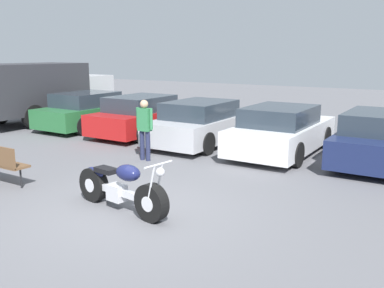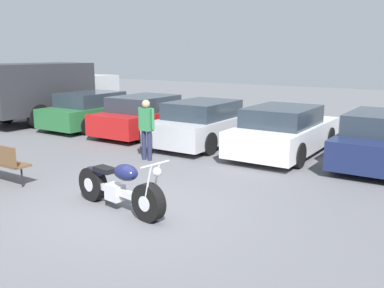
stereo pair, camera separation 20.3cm
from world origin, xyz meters
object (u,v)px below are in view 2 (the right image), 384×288
(motorcycle, at_px, (118,187))
(person_standing, at_px, (146,125))
(parked_car_silver, at_px, (206,123))
(parked_car_white, at_px, (284,131))
(parked_car_navy, at_px, (384,140))
(parked_car_red, at_px, (148,116))
(parked_car_green, at_px, (95,111))
(delivery_truck, at_px, (46,89))

(motorcycle, xyz_separation_m, person_standing, (-1.90, 3.15, 0.53))
(motorcycle, relative_size, person_standing, 1.40)
(motorcycle, distance_m, parked_car_silver, 6.03)
(motorcycle, bearing_deg, parked_car_white, 81.50)
(parked_car_silver, relative_size, parked_car_navy, 1.00)
(parked_car_red, distance_m, parked_car_navy, 7.66)
(parked_car_green, height_order, delivery_truck, delivery_truck)
(parked_car_white, relative_size, delivery_truck, 0.70)
(parked_car_silver, xyz_separation_m, delivery_truck, (-7.82, 0.24, 0.70))
(parked_car_red, xyz_separation_m, parked_car_silver, (2.55, -0.30, 0.00))
(motorcycle, height_order, person_standing, person_standing)
(parked_car_silver, bearing_deg, parked_car_white, 0.66)
(parked_car_green, distance_m, parked_car_navy, 10.22)
(person_standing, bearing_deg, delivery_truck, 159.28)
(parked_car_green, height_order, parked_car_red, same)
(motorcycle, height_order, parked_car_white, parked_car_white)
(parked_car_green, height_order, parked_car_silver, same)
(parked_car_navy, bearing_deg, motorcycle, -119.32)
(parked_car_white, xyz_separation_m, person_standing, (-2.77, -2.67, 0.30))
(delivery_truck, height_order, person_standing, delivery_truck)
(parked_car_green, relative_size, person_standing, 2.62)
(parked_car_silver, distance_m, parked_car_white, 2.55)
(motorcycle, xyz_separation_m, parked_car_navy, (3.42, 6.10, 0.22))
(parked_car_green, distance_m, parked_car_red, 2.55)
(parked_car_green, relative_size, parked_car_navy, 1.00)
(parked_car_navy, relative_size, delivery_truck, 0.70)
(parked_car_red, bearing_deg, parked_car_white, -2.99)
(parked_car_white, bearing_deg, motorcycle, -98.50)
(parked_car_green, height_order, person_standing, person_standing)
(parked_car_silver, distance_m, delivery_truck, 7.86)
(motorcycle, relative_size, delivery_truck, 0.37)
(parked_car_green, height_order, parked_car_white, same)
(parked_car_white, bearing_deg, parked_car_green, 178.26)
(motorcycle, relative_size, parked_car_navy, 0.53)
(parked_car_silver, bearing_deg, parked_car_red, 173.39)
(parked_car_navy, bearing_deg, parked_car_red, -179.88)
(parked_car_green, bearing_deg, parked_car_red, 0.75)
(parked_car_navy, height_order, person_standing, person_standing)
(parked_car_green, relative_size, parked_car_silver, 1.00)
(parked_car_navy, relative_size, person_standing, 2.62)
(parked_car_silver, distance_m, person_standing, 2.66)
(parked_car_red, bearing_deg, parked_car_green, -179.25)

